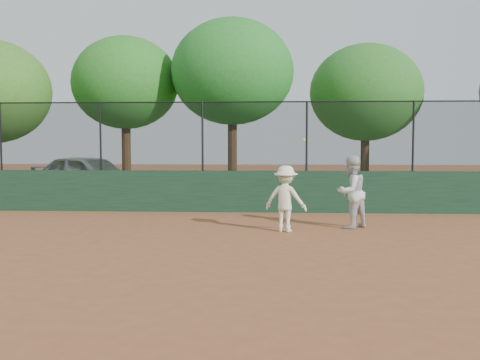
# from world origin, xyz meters

# --- Properties ---
(ground) EXTENTS (80.00, 80.00, 0.00)m
(ground) POSITION_xyz_m (0.00, 0.00, 0.00)
(ground) COLOR brown
(ground) RESTS_ON ground
(back_wall) EXTENTS (26.00, 0.20, 1.20)m
(back_wall) POSITION_xyz_m (0.00, 6.00, 0.60)
(back_wall) COLOR #1B3B25
(back_wall) RESTS_ON ground
(grass_strip) EXTENTS (36.00, 12.00, 0.01)m
(grass_strip) POSITION_xyz_m (0.00, 12.00, 0.00)
(grass_strip) COLOR #32561A
(grass_strip) RESTS_ON ground
(parked_car) EXTENTS (5.05, 3.71, 1.60)m
(parked_car) POSITION_xyz_m (-5.00, 9.34, 0.80)
(parked_car) COLOR #B1B6BB
(parked_car) RESTS_ON ground
(player_second) EXTENTS (1.05, 1.03, 1.71)m
(player_second) POSITION_xyz_m (3.36, 3.24, 0.86)
(player_second) COLOR silver
(player_second) RESTS_ON ground
(player_main) EXTENTS (1.10, 0.85, 2.11)m
(player_main) POSITION_xyz_m (1.81, 2.66, 0.75)
(player_main) COLOR white
(player_main) RESTS_ON ground
(fence_assembly) EXTENTS (26.00, 0.06, 2.00)m
(fence_assembly) POSITION_xyz_m (-0.03, 6.00, 2.24)
(fence_assembly) COLOR black
(fence_assembly) RESTS_ON back_wall
(tree_1) EXTENTS (4.25, 3.87, 6.23)m
(tree_1) POSITION_xyz_m (-4.31, 11.79, 4.38)
(tree_1) COLOR #472E18
(tree_1) RESTS_ON ground
(tree_2) EXTENTS (4.70, 4.27, 6.76)m
(tree_2) POSITION_xyz_m (0.00, 11.23, 4.71)
(tree_2) COLOR #422A17
(tree_2) RESTS_ON ground
(tree_3) EXTENTS (4.66, 4.24, 6.11)m
(tree_3) POSITION_xyz_m (5.43, 13.26, 4.08)
(tree_3) COLOR #412915
(tree_3) RESTS_ON ground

